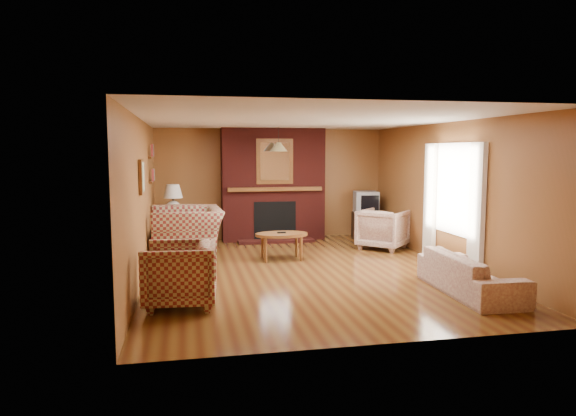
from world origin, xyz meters
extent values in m
plane|color=#4F2811|center=(0.00, 0.00, 0.00)|extent=(6.50, 6.50, 0.00)
plane|color=silver|center=(0.00, 0.00, 2.40)|extent=(6.50, 6.50, 0.00)
plane|color=brown|center=(0.00, 3.25, 1.20)|extent=(6.50, 0.00, 6.50)
plane|color=brown|center=(0.00, -3.25, 1.20)|extent=(6.50, 0.00, 6.50)
plane|color=brown|center=(-2.50, 0.00, 1.20)|extent=(0.00, 6.50, 6.50)
plane|color=brown|center=(2.50, 0.00, 1.20)|extent=(0.00, 6.50, 6.50)
cube|color=#48130F|center=(0.00, 3.00, 1.20)|extent=(2.20, 0.50, 2.40)
cube|color=black|center=(0.00, 2.77, 0.45)|extent=(0.90, 0.06, 0.80)
cube|color=#48130F|center=(0.00, 2.60, 0.03)|extent=(1.60, 0.35, 0.06)
cube|color=brown|center=(0.00, 2.73, 1.12)|extent=(2.00, 0.18, 0.08)
cube|color=brown|center=(0.00, 2.76, 1.70)|extent=(0.78, 0.05, 0.95)
cube|color=white|center=(0.00, 2.73, 1.70)|extent=(0.62, 0.02, 0.80)
cube|color=silver|center=(2.44, -0.95, 1.05)|extent=(0.08, 0.35, 2.00)
cube|color=silver|center=(2.44, 0.55, 1.05)|extent=(0.08, 0.35, 2.00)
cube|color=white|center=(2.48, -0.20, 1.30)|extent=(0.03, 1.10, 1.50)
cube|color=brown|center=(-2.47, 1.90, 1.35)|extent=(0.06, 0.55, 0.04)
cube|color=brown|center=(-2.47, 1.90, 1.80)|extent=(0.06, 0.55, 0.04)
cube|color=brown|center=(-2.47, -0.30, 1.55)|extent=(0.04, 0.40, 0.50)
cube|color=beige|center=(-2.44, -0.30, 1.55)|extent=(0.01, 0.32, 0.42)
cylinder|color=black|center=(0.00, 2.30, 2.22)|extent=(0.01, 0.01, 0.35)
cone|color=#B27E47|center=(0.00, 2.30, 2.00)|extent=(0.36, 0.36, 0.18)
imported|color=maroon|center=(-1.85, 1.37, 0.45)|extent=(1.29, 1.46, 0.91)
imported|color=maroon|center=(-1.95, -1.54, 0.40)|extent=(0.94, 0.92, 0.80)
imported|color=beige|center=(1.90, -1.72, 0.27)|extent=(0.78, 1.86, 0.54)
imported|color=beige|center=(1.94, 1.51, 0.39)|extent=(1.20, 1.20, 0.78)
ellipsoid|color=brown|center=(-0.21, 0.88, 0.45)|extent=(0.93, 0.58, 0.05)
cube|color=black|center=(-0.21, 0.88, 0.49)|extent=(0.15, 0.05, 0.02)
cylinder|color=brown|center=(0.10, 1.07, 0.21)|extent=(0.05, 0.05, 0.43)
cylinder|color=brown|center=(-0.52, 1.07, 0.21)|extent=(0.05, 0.05, 0.43)
cylinder|color=brown|center=(0.10, 0.70, 0.21)|extent=(0.05, 0.05, 0.43)
cylinder|color=brown|center=(-0.52, 0.70, 0.21)|extent=(0.05, 0.05, 0.43)
cube|color=brown|center=(-2.10, 2.45, 0.32)|extent=(0.51, 0.51, 0.64)
sphere|color=white|center=(-2.10, 2.45, 0.79)|extent=(0.30, 0.30, 0.30)
cylinder|color=black|center=(-2.10, 2.45, 0.96)|extent=(0.03, 0.03, 0.09)
cone|color=silver|center=(-2.10, 2.45, 1.13)|extent=(0.38, 0.38, 0.27)
cube|color=black|center=(2.05, 2.80, 0.28)|extent=(0.54, 0.49, 0.57)
cube|color=#989BA0|center=(2.05, 2.80, 0.80)|extent=(0.57, 0.56, 0.47)
cube|color=black|center=(2.05, 2.55, 0.80)|extent=(0.39, 0.08, 0.33)
camera|label=1|loc=(-1.86, -7.90, 1.92)|focal=32.00mm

